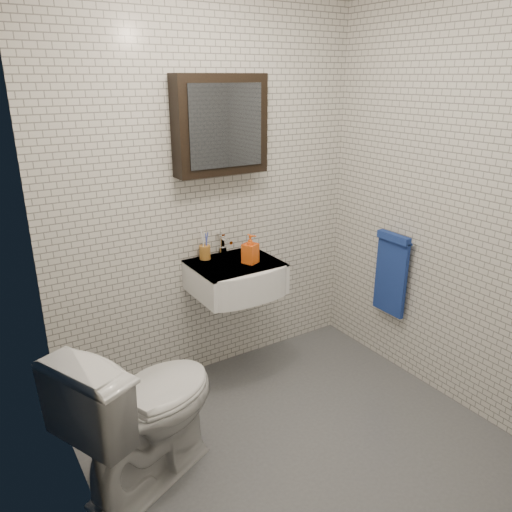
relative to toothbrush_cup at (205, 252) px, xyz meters
name	(u,v)px	position (x,y,z in m)	size (l,w,h in m)	color
ground	(297,442)	(0.08, -0.94, -0.90)	(2.20, 2.00, 0.01)	#4F5257
room_shell	(306,192)	(0.08, -0.94, 0.57)	(2.22, 2.02, 2.51)	silver
washbasin	(238,278)	(0.13, -0.21, -0.14)	(0.55, 0.50, 0.20)	white
faucet	(223,246)	(0.13, -0.01, 0.02)	(0.06, 0.20, 0.15)	silver
mirror_cabinet	(220,125)	(0.13, -0.01, 0.80)	(0.60, 0.15, 0.60)	black
towel_rail	(391,271)	(1.13, -0.59, -0.18)	(0.09, 0.30, 0.58)	silver
toothbrush_cup	(205,252)	(0.00, 0.00, 0.00)	(0.08, 0.08, 0.20)	#A76D29
soap_bottle	(250,249)	(0.21, -0.22, 0.04)	(0.09, 0.09, 0.19)	orange
toilet	(145,408)	(-0.72, -0.73, -0.48)	(0.47, 0.83, 0.84)	silver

